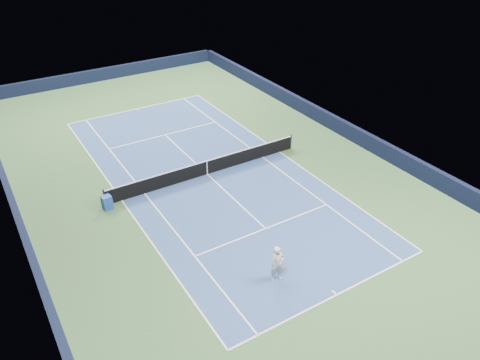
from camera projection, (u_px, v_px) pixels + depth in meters
ground at (207, 174)px, 28.89m from camera, size 40.00×40.00×0.00m
wall_far at (105, 74)px, 42.91m from camera, size 22.00×0.35×1.10m
wall_right at (340, 127)px, 33.41m from camera, size 0.35×40.00×1.10m
wall_left at (19, 223)px, 23.78m from camera, size 0.35×40.00×1.10m
court_surface at (207, 174)px, 28.88m from camera, size 10.97×23.77×0.01m
baseline_far at (137, 109)px, 37.46m from camera, size 10.97×0.08×0.00m
baseline_near at (337, 295)px, 20.30m from camera, size 10.97×0.08×0.00m
sideline_doubles_right at (279, 152)px, 31.32m from camera, size 0.08×23.77×0.00m
sideline_doubles_left at (122, 200)px, 26.44m from camera, size 0.08×23.77×0.00m
sideline_singles_right at (262, 157)px, 30.71m from camera, size 0.08×23.77×0.00m
sideline_singles_left at (145, 193)px, 27.05m from camera, size 0.08×23.77×0.00m
service_line_far at (165, 135)px, 33.50m from camera, size 8.23×0.08×0.00m
service_line_near at (266, 228)px, 24.26m from camera, size 8.23×0.08×0.00m
center_service_line at (207, 174)px, 28.88m from camera, size 0.08×12.80×0.00m
center_mark_far at (138, 109)px, 37.36m from camera, size 0.08×0.30×0.00m
center_mark_near at (334, 293)px, 20.41m from camera, size 0.08×0.30×0.00m
tennis_net at (207, 167)px, 28.62m from camera, size 12.90×0.10×1.07m
sponsor_cube at (107, 202)px, 25.58m from camera, size 0.59×0.51×0.82m
tennis_player at (277, 264)px, 20.65m from camera, size 0.84×1.29×2.32m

